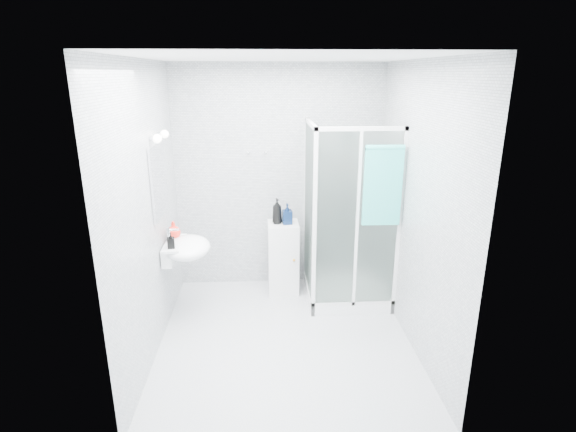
{
  "coord_description": "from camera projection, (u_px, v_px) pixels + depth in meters",
  "views": [
    {
      "loc": [
        -0.19,
        -3.81,
        2.48
      ],
      "look_at": [
        0.05,
        0.35,
        1.15
      ],
      "focal_mm": 28.0,
      "sensor_mm": 36.0,
      "label": 1
    }
  ],
  "objects": [
    {
      "name": "vanity_lights",
      "position": [
        160.0,
        136.0,
        4.17
      ],
      "size": [
        0.1,
        0.4,
        0.08
      ],
      "color": "silver",
      "rests_on": "room"
    },
    {
      "name": "wall_hooks",
      "position": [
        257.0,
        153.0,
        5.08
      ],
      "size": [
        0.23,
        0.06,
        0.03
      ],
      "color": "silver",
      "rests_on": "room"
    },
    {
      "name": "soap_dispenser_black",
      "position": [
        171.0,
        241.0,
        4.33
      ],
      "size": [
        0.08,
        0.08,
        0.15
      ],
      "primitive_type": "imported",
      "rotation": [
        0.0,
        0.0,
        0.19
      ],
      "color": "black",
      "rests_on": "wall_basin"
    },
    {
      "name": "hand_towel",
      "position": [
        383.0,
        184.0,
        4.35
      ],
      "size": [
        0.37,
        0.05,
        0.79
      ],
      "color": "#32BDB3",
      "rests_on": "shower_enclosure"
    },
    {
      "name": "soap_dispenser_orange",
      "position": [
        174.0,
        230.0,
        4.58
      ],
      "size": [
        0.18,
        0.18,
        0.18
      ],
      "primitive_type": "imported",
      "rotation": [
        0.0,
        0.0,
        0.33
      ],
      "color": "red",
      "rests_on": "wall_basin"
    },
    {
      "name": "wall_basin",
      "position": [
        185.0,
        248.0,
        4.52
      ],
      "size": [
        0.46,
        0.56,
        0.35
      ],
      "color": "white",
      "rests_on": "ground"
    },
    {
      "name": "storage_cabinet",
      "position": [
        283.0,
        258.0,
        5.25
      ],
      "size": [
        0.35,
        0.38,
        0.85
      ],
      "rotation": [
        0.0,
        0.0,
        0.01
      ],
      "color": "white",
      "rests_on": "ground"
    },
    {
      "name": "shampoo_bottle_a",
      "position": [
        277.0,
        211.0,
        5.07
      ],
      "size": [
        0.15,
        0.15,
        0.29
      ],
      "primitive_type": "imported",
      "rotation": [
        0.0,
        0.0,
        0.38
      ],
      "color": "black",
      "rests_on": "storage_cabinet"
    },
    {
      "name": "shower_enclosure",
      "position": [
        341.0,
        263.0,
        5.02
      ],
      "size": [
        0.9,
        0.95,
        2.0
      ],
      "color": "white",
      "rests_on": "ground"
    },
    {
      "name": "mirror",
      "position": [
        159.0,
        180.0,
        4.3
      ],
      "size": [
        0.02,
        0.6,
        0.7
      ],
      "primitive_type": "cube",
      "color": "white",
      "rests_on": "room"
    },
    {
      "name": "shampoo_bottle_b",
      "position": [
        287.0,
        214.0,
        5.07
      ],
      "size": [
        0.12,
        0.12,
        0.23
      ],
      "primitive_type": "imported",
      "rotation": [
        0.0,
        0.0,
        0.12
      ],
      "color": "#0A1C3F",
      "rests_on": "storage_cabinet"
    },
    {
      "name": "room",
      "position": [
        285.0,
        212.0,
        4.0
      ],
      "size": [
        2.4,
        2.6,
        2.6
      ],
      "color": "silver",
      "rests_on": "ground"
    }
  ]
}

